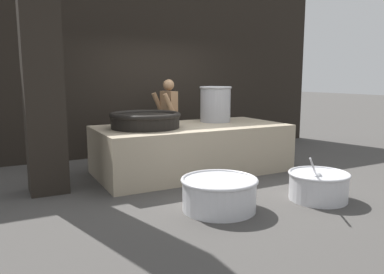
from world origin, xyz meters
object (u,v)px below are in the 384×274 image
object	(u,v)px
cook	(168,116)
prep_bowl_vegetables	(318,185)
prep_bowl_meat	(219,192)
giant_wok_near	(145,119)
stock_pot	(215,104)

from	to	relation	value
cook	prep_bowl_vegetables	distance (m)	3.42
cook	prep_bowl_meat	bearing A→B (deg)	73.50
giant_wok_near	stock_pot	bearing A→B (deg)	8.47
giant_wok_near	cook	size ratio (longest dim) A/B	0.72
prep_bowl_vegetables	prep_bowl_meat	distance (m)	1.41
giant_wok_near	prep_bowl_meat	world-z (taller)	giant_wok_near
giant_wok_near	cook	bearing A→B (deg)	50.25
stock_pot	cook	size ratio (longest dim) A/B	0.41
cook	giant_wok_near	bearing A→B (deg)	46.13
stock_pot	cook	distance (m)	1.06
cook	prep_bowl_vegetables	bearing A→B (deg)	98.28
cook	prep_bowl_meat	size ratio (longest dim) A/B	1.67
prep_bowl_vegetables	stock_pot	bearing A→B (deg)	93.46
prep_bowl_vegetables	cook	bearing A→B (deg)	102.40
stock_pot	prep_bowl_vegetables	size ratio (longest dim) A/B	0.69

